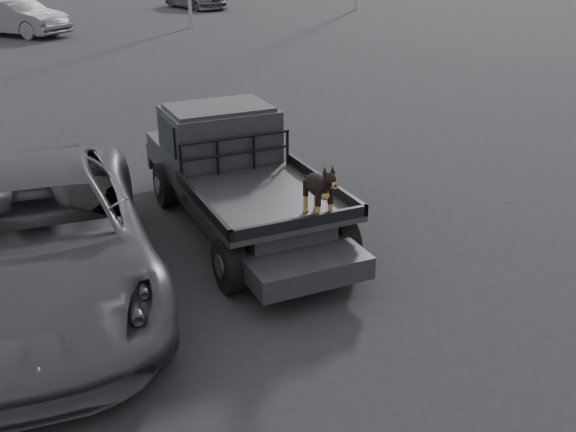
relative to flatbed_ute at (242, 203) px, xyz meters
name	(u,v)px	position (x,y,z in m)	size (l,w,h in m)	color
ground	(288,287)	(-0.10, -1.95, -0.46)	(120.00, 120.00, 0.00)	black
flatbed_ute	(242,203)	(0.00, 0.00, 0.00)	(2.00, 5.40, 0.92)	black
ute_cab	(219,132)	(0.00, 0.95, 0.90)	(1.72, 1.30, 0.88)	black
headache_rack	(236,155)	(0.00, 0.20, 0.74)	(1.80, 0.08, 0.55)	black
dog	(318,190)	(0.37, -1.86, 0.83)	(0.32, 0.60, 0.74)	black
parked_suv	(37,238)	(-3.06, -0.80, 0.37)	(2.76, 5.98, 1.66)	#313036
distant_car_a	(16,17)	(-1.75, 23.99, 0.37)	(1.76, 5.05, 1.66)	#48484D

